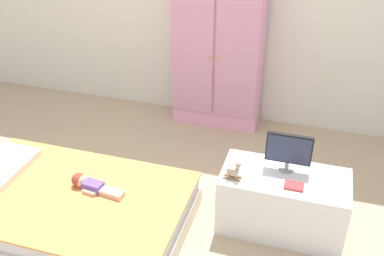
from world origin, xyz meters
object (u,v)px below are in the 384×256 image
object	(u,v)px
doll	(88,184)
book_red	(294,186)
tv_stand	(282,202)
bed	(71,209)
tv_monitor	(289,150)
wardrobe	(218,51)
rocking_horse_toy	(234,170)

from	to	relation	value
doll	book_red	size ratio (longest dim) A/B	3.25
doll	tv_stand	bearing A→B (deg)	12.65
bed	doll	xyz separation A→B (m)	(0.10, 0.10, 0.17)
doll	tv_monitor	distance (m)	1.35
doll	wardrobe	size ratio (longest dim) A/B	0.27
bed	wardrobe	xyz separation A→B (m)	(0.60, 1.65, 0.59)
wardrobe	rocking_horse_toy	distance (m)	1.48
doll	wardrobe	distance (m)	1.69
doll	rocking_horse_toy	world-z (taller)	rocking_horse_toy
wardrobe	rocking_horse_toy	bearing A→B (deg)	-71.77
wardrobe	tv_monitor	xyz separation A→B (m)	(0.76, -1.20, -0.14)
bed	book_red	size ratio (longest dim) A/B	13.08
tv_stand	tv_monitor	world-z (taller)	tv_monitor
bed	doll	size ratio (longest dim) A/B	4.02
book_red	tv_monitor	bearing A→B (deg)	112.04
tv_monitor	tv_stand	bearing A→B (deg)	-85.94
wardrobe	tv_monitor	size ratio (longest dim) A/B	4.88
wardrobe	rocking_horse_toy	size ratio (longest dim) A/B	10.68
book_red	rocking_horse_toy	bearing A→B (deg)	-175.90
tv_monitor	book_red	size ratio (longest dim) A/B	2.43
tv_monitor	book_red	distance (m)	0.23
rocking_horse_toy	book_red	size ratio (longest dim) A/B	1.11
bed	doll	bearing A→B (deg)	44.40
wardrobe	rocking_horse_toy	world-z (taller)	wardrobe
bed	wardrobe	bearing A→B (deg)	69.90
bed	book_red	bearing A→B (deg)	11.38
rocking_horse_toy	book_red	distance (m)	0.38
tv_monitor	rocking_horse_toy	world-z (taller)	tv_monitor
rocking_horse_toy	book_red	bearing A→B (deg)	4.10
tv_monitor	book_red	world-z (taller)	tv_monitor
tv_stand	doll	bearing A→B (deg)	-167.35
wardrobe	book_red	bearing A→B (deg)	-58.63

